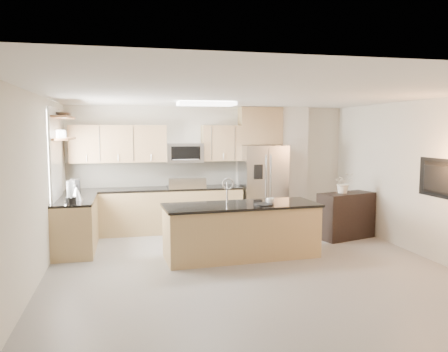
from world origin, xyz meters
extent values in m
plane|color=gray|center=(0.00, 0.00, 0.00)|extent=(6.50, 6.50, 0.00)
cube|color=white|center=(0.00, 0.00, 2.60)|extent=(6.00, 6.50, 0.02)
cube|color=beige|center=(0.00, 3.25, 1.30)|extent=(6.00, 0.02, 2.60)
cube|color=beige|center=(0.00, -3.25, 1.30)|extent=(6.00, 0.02, 2.60)
cube|color=beige|center=(-3.00, 0.00, 1.30)|extent=(0.02, 6.50, 2.60)
cube|color=beige|center=(3.00, 0.00, 1.30)|extent=(0.02, 6.50, 2.60)
cube|color=tan|center=(-1.23, 2.92, 0.44)|extent=(3.55, 0.65, 0.88)
cube|color=black|center=(-1.23, 2.92, 0.90)|extent=(3.55, 0.66, 0.04)
cube|color=beige|center=(-1.23, 3.24, 1.18)|extent=(3.55, 0.02, 0.52)
cube|color=tan|center=(-2.67, 1.85, 0.44)|extent=(0.65, 1.50, 0.88)
cube|color=black|center=(-2.67, 1.85, 0.90)|extent=(0.66, 1.50, 0.04)
cube|color=black|center=(-0.60, 2.92, 0.45)|extent=(0.76, 0.64, 0.90)
cube|color=black|center=(-0.60, 2.92, 0.92)|extent=(0.76, 0.62, 0.03)
cube|color=#B2B2B4|center=(-0.60, 2.62, 1.03)|extent=(0.76, 0.04, 0.22)
cube|color=tan|center=(-1.94, 3.08, 1.83)|extent=(1.92, 0.33, 0.75)
cube|color=tan|center=(0.19, 3.08, 1.83)|extent=(0.82, 0.33, 0.75)
cube|color=#B2B2B4|center=(-0.60, 3.05, 1.63)|extent=(0.76, 0.40, 0.40)
cube|color=black|center=(-0.60, 2.85, 1.63)|extent=(0.60, 0.02, 0.28)
cube|color=#B2B2B4|center=(1.06, 2.88, 0.89)|extent=(0.92, 0.75, 1.78)
cube|color=gray|center=(1.06, 2.50, 0.89)|extent=(0.02, 0.01, 1.69)
cube|color=black|center=(0.84, 2.48, 1.25)|extent=(0.18, 0.03, 0.30)
cube|color=beige|center=(1.82, 3.10, 1.30)|extent=(0.60, 0.30, 2.60)
cube|color=white|center=(-2.98, 1.85, 1.65)|extent=(0.03, 1.05, 1.55)
cube|color=white|center=(-2.97, 1.85, 1.65)|extent=(0.03, 1.15, 1.65)
cube|color=brown|center=(-2.85, 1.95, 1.95)|extent=(0.30, 1.20, 0.04)
cube|color=brown|center=(-2.85, 1.95, 2.32)|extent=(0.30, 1.20, 0.04)
cube|color=white|center=(-0.40, 1.60, 2.56)|extent=(1.00, 0.50, 0.06)
cube|color=tan|center=(0.05, 0.85, 0.42)|extent=(2.54, 1.00, 0.85)
cube|color=black|center=(0.05, 0.85, 0.87)|extent=(2.61, 1.06, 0.04)
cube|color=black|center=(-0.15, 0.85, 0.85)|extent=(0.53, 0.38, 0.01)
cylinder|color=#B2B2B4|center=(-0.15, 1.06, 1.06)|extent=(0.03, 0.03, 0.34)
torus|color=#B2B2B4|center=(-0.15, 1.00, 1.21)|extent=(0.21, 0.03, 0.21)
cube|color=black|center=(2.36, 1.62, 0.45)|extent=(1.20, 0.76, 0.89)
imported|color=white|center=(0.51, 0.75, 0.94)|extent=(0.13, 0.13, 0.10)
cylinder|color=black|center=(0.38, 0.69, 0.90)|extent=(0.43, 0.43, 0.02)
cylinder|color=black|center=(-2.67, 1.28, 0.98)|extent=(0.16, 0.16, 0.11)
cylinder|color=silver|center=(-2.67, 1.28, 1.16)|extent=(0.12, 0.12, 0.26)
cone|color=#B2B2B4|center=(-2.62, 1.63, 1.04)|extent=(0.21, 0.21, 0.24)
cylinder|color=black|center=(-2.62, 1.63, 1.17)|extent=(0.04, 0.04, 0.04)
cube|color=black|center=(-2.69, 2.11, 1.07)|extent=(0.17, 0.21, 0.31)
cylinder|color=#B2B2B4|center=(-2.69, 2.06, 1.00)|extent=(0.10, 0.10, 0.11)
imported|color=#B2B2B4|center=(-2.85, 2.10, 2.39)|extent=(0.52, 0.52, 0.10)
imported|color=silver|center=(2.28, 1.62, 1.19)|extent=(0.56, 0.49, 0.60)
imported|color=black|center=(2.91, -0.20, 1.35)|extent=(0.14, 1.08, 0.62)
camera|label=1|loc=(-1.79, -6.02, 2.10)|focal=35.00mm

